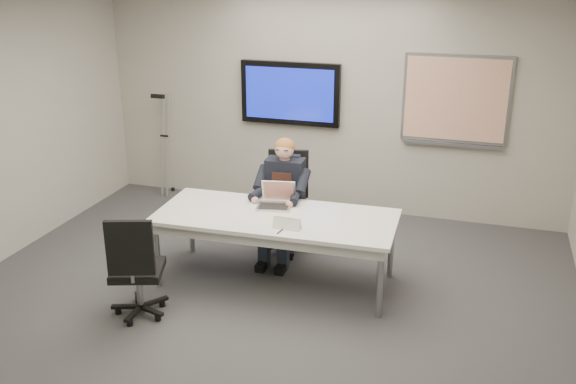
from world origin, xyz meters
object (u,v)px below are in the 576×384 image
(office_chair_near, at_px, (138,285))
(conference_table, at_px, (276,223))
(laptop, at_px, (276,200))
(office_chair_far, at_px, (287,220))
(seated_person, at_px, (280,213))

(office_chair_near, bearing_deg, conference_table, -152.88)
(conference_table, relative_size, laptop, 6.25)
(office_chair_far, xyz_separation_m, office_chair_near, (-0.86, -1.81, -0.03))
(office_chair_far, xyz_separation_m, laptop, (0.05, -0.53, 0.45))
(office_chair_far, distance_m, seated_person, 0.32)
(office_chair_near, bearing_deg, office_chair_far, -134.32)
(office_chair_far, relative_size, office_chair_near, 1.09)
(office_chair_near, xyz_separation_m, laptop, (0.91, 1.27, 0.47))
(conference_table, xyz_separation_m, office_chair_far, (-0.13, 0.78, -0.30))
(conference_table, relative_size, seated_person, 1.81)
(office_chair_far, height_order, seated_person, seated_person)
(conference_table, relative_size, office_chair_far, 2.15)
(conference_table, bearing_deg, office_chair_far, 97.80)
(conference_table, height_order, office_chair_near, office_chair_near)
(conference_table, distance_m, seated_person, 0.55)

